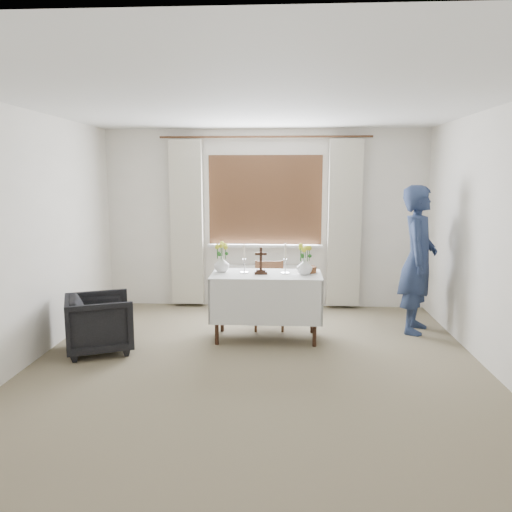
{
  "coord_description": "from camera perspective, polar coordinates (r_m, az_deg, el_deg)",
  "views": [
    {
      "loc": [
        0.26,
        -4.53,
        1.85
      ],
      "look_at": [
        -0.04,
        0.8,
        1.0
      ],
      "focal_mm": 35.0,
      "sensor_mm": 36.0,
      "label": 1
    }
  ],
  "objects": [
    {
      "name": "armchair",
      "position": [
        5.6,
        -17.43,
        -7.33
      ],
      "size": [
        0.88,
        0.87,
        0.61
      ],
      "primitive_type": "imported",
      "rotation": [
        0.0,
        0.0,
        1.97
      ],
      "color": "black",
      "rests_on": "ground"
    },
    {
      "name": "person",
      "position": [
        6.21,
        18.03,
        -0.39
      ],
      "size": [
        0.62,
        0.75,
        1.75
      ],
      "primitive_type": "imported",
      "rotation": [
        0.0,
        0.0,
        1.2
      ],
      "color": "navy",
      "rests_on": "ground"
    },
    {
      "name": "ground",
      "position": [
        4.9,
        -0.11,
        -13.1
      ],
      "size": [
        5.0,
        5.0,
        0.0
      ],
      "primitive_type": "plane",
      "color": "#7D7056",
      "rests_on": "ground"
    },
    {
      "name": "wicker_basket",
      "position": [
        5.74,
        5.99,
        -1.52
      ],
      "size": [
        0.19,
        0.19,
        0.07
      ],
      "primitive_type": "cylinder",
      "rotation": [
        0.0,
        0.0,
        0.0
      ],
      "color": "brown",
      "rests_on": "altar_table"
    },
    {
      "name": "flower_vase_left",
      "position": [
        5.74,
        -3.94,
        -0.92
      ],
      "size": [
        0.21,
        0.21,
        0.18
      ],
      "primitive_type": "imported",
      "rotation": [
        0.0,
        0.0,
        0.24
      ],
      "color": "white",
      "rests_on": "altar_table"
    },
    {
      "name": "altar_table",
      "position": [
        5.73,
        1.18,
        -5.78
      ],
      "size": [
        1.24,
        0.64,
        0.76
      ],
      "primitive_type": "cube",
      "color": "white",
      "rests_on": "ground"
    },
    {
      "name": "wooden_chair",
      "position": [
        6.11,
        1.52,
        -4.54
      ],
      "size": [
        0.39,
        0.39,
        0.82
      ],
      "primitive_type": null,
      "rotation": [
        0.0,
        0.0,
        0.04
      ],
      "color": "brown",
      "rests_on": "ground"
    },
    {
      "name": "radiator",
      "position": [
        7.12,
        1.01,
        -3.47
      ],
      "size": [
        1.1,
        0.1,
        0.6
      ],
      "primitive_type": "cube",
      "color": "white",
      "rests_on": "ground"
    },
    {
      "name": "candlestick_left",
      "position": [
        5.66,
        -1.36,
        -0.29
      ],
      "size": [
        0.1,
        0.1,
        0.33
      ],
      "primitive_type": null,
      "rotation": [
        0.0,
        0.0,
        0.05
      ],
      "color": "silver",
      "rests_on": "altar_table"
    },
    {
      "name": "flower_vase_right",
      "position": [
        5.61,
        5.57,
        -1.19
      ],
      "size": [
        0.18,
        0.18,
        0.18
      ],
      "primitive_type": "imported",
      "rotation": [
        0.0,
        0.0,
        -0.01
      ],
      "color": "white",
      "rests_on": "altar_table"
    },
    {
      "name": "wooden_cross",
      "position": [
        5.6,
        0.55,
        -0.52
      ],
      "size": [
        0.15,
        0.11,
        0.31
      ],
      "primitive_type": null,
      "rotation": [
        0.0,
        0.0,
        0.08
      ],
      "color": "black",
      "rests_on": "altar_table"
    },
    {
      "name": "candlestick_right",
      "position": [
        5.63,
        3.36,
        -0.29
      ],
      "size": [
        0.11,
        0.11,
        0.35
      ],
      "primitive_type": null,
      "rotation": [
        0.0,
        0.0,
        0.16
      ],
      "color": "silver",
      "rests_on": "altar_table"
    }
  ]
}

